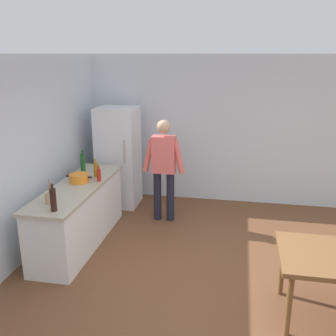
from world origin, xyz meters
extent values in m
plane|color=brown|center=(0.00, 0.00, 0.00)|extent=(14.00, 14.00, 0.00)
cube|color=silver|center=(0.00, 3.00, 1.35)|extent=(6.40, 0.12, 2.70)
cube|color=silver|center=(-2.60, 0.20, 1.35)|extent=(0.12, 5.60, 2.70)
cube|color=white|center=(-2.00, 0.80, 0.43)|extent=(0.60, 2.12, 0.86)
cube|color=#B2A893|center=(-2.00, 0.80, 0.88)|extent=(0.64, 2.20, 0.04)
cube|color=white|center=(-1.90, 2.40, 0.90)|extent=(0.70, 0.64, 1.80)
cylinder|color=#B2B2B7|center=(-1.68, 2.06, 1.10)|extent=(0.02, 0.02, 0.40)
cylinder|color=#1E1E2D|center=(-1.06, 1.85, 0.42)|extent=(0.13, 0.13, 0.84)
cylinder|color=#1E1E2D|center=(-0.84, 1.85, 0.42)|extent=(0.13, 0.13, 0.84)
cube|color=#E56660|center=(-0.95, 1.85, 1.14)|extent=(0.38, 0.22, 0.60)
sphere|color=tan|center=(-0.95, 1.85, 1.59)|extent=(0.22, 0.22, 0.22)
cylinder|color=#E56660|center=(-1.20, 1.81, 1.12)|extent=(0.20, 0.09, 0.55)
cylinder|color=#E56660|center=(-0.70, 1.81, 1.12)|extent=(0.20, 0.09, 0.55)
cylinder|color=brown|center=(0.80, -0.65, 0.35)|extent=(0.06, 0.06, 0.70)
cylinder|color=brown|center=(0.80, 0.05, 0.35)|extent=(0.06, 0.06, 0.70)
cylinder|color=orange|center=(-2.03, 0.95, 0.96)|extent=(0.28, 0.28, 0.12)
cube|color=black|center=(-2.20, 0.95, 0.98)|extent=(0.06, 0.03, 0.02)
cube|color=black|center=(-1.86, 0.95, 0.98)|extent=(0.06, 0.03, 0.02)
cylinder|color=tan|center=(-2.06, 0.11, 0.97)|extent=(0.11, 0.11, 0.14)
cylinder|color=olive|center=(-2.04, 0.11, 1.11)|extent=(0.02, 0.05, 0.22)
cylinder|color=olive|center=(-2.04, 0.10, 1.11)|extent=(0.02, 0.04, 0.22)
cylinder|color=black|center=(-1.89, -0.10, 1.04)|extent=(0.08, 0.08, 0.28)
cylinder|color=black|center=(-1.89, -0.10, 1.21)|extent=(0.03, 0.03, 0.06)
cylinder|color=#1E5123|center=(-2.19, 1.49, 1.04)|extent=(0.08, 0.08, 0.28)
cylinder|color=#1E5123|center=(-2.19, 1.49, 1.21)|extent=(0.03, 0.03, 0.06)
cylinder|color=#996619|center=(-1.87, 1.22, 1.01)|extent=(0.06, 0.06, 0.22)
cylinder|color=#996619|center=(-1.87, 1.22, 1.15)|extent=(0.03, 0.03, 0.06)
cylinder|color=#B22319|center=(-1.76, 1.05, 0.99)|extent=(0.06, 0.06, 0.18)
cylinder|color=#B22319|center=(-1.76, 1.05, 1.11)|extent=(0.02, 0.02, 0.06)
camera|label=1|loc=(0.24, -3.98, 2.70)|focal=40.74mm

